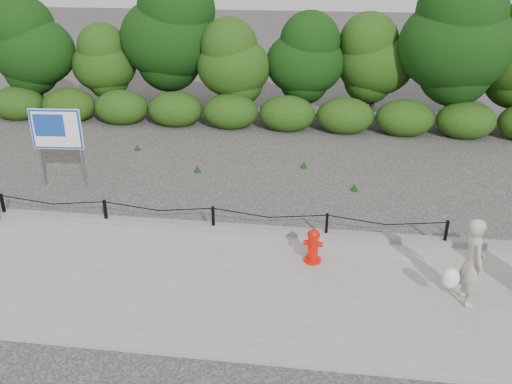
{
  "coord_description": "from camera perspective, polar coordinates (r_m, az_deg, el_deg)",
  "views": [
    {
      "loc": [
        2.36,
        -10.44,
        5.93
      ],
      "look_at": [
        0.93,
        0.2,
        1.0
      ],
      "focal_mm": 38.0,
      "sensor_mm": 36.0,
      "label": 1
    }
  ],
  "objects": [
    {
      "name": "curb",
      "position": [
        12.21,
        -4.44,
        -3.68
      ],
      "size": [
        14.0,
        0.22,
        0.14
      ],
      "primitive_type": "cube",
      "color": "slate",
      "rests_on": "sidewalk"
    },
    {
      "name": "sidewalk",
      "position": [
        10.56,
        -6.71,
        -9.43
      ],
      "size": [
        14.0,
        4.0,
        0.08
      ],
      "primitive_type": "cube",
      "color": "gray",
      "rests_on": "ground"
    },
    {
      "name": "fire_hydrant",
      "position": [
        10.92,
        6.02,
        -5.67
      ],
      "size": [
        0.4,
        0.42,
        0.75
      ],
      "rotation": [
        0.0,
        0.0,
        -0.13
      ],
      "color": "red",
      "rests_on": "sidewalk"
    },
    {
      "name": "advertising_sign",
      "position": [
        14.92,
        -20.24,
        5.88
      ],
      "size": [
        1.34,
        0.19,
        2.14
      ],
      "rotation": [
        0.0,
        0.0,
        0.07
      ],
      "color": "slate",
      "rests_on": "ground"
    },
    {
      "name": "treeline",
      "position": [
        19.7,
        3.9,
        15.08
      ],
      "size": [
        20.5,
        4.07,
        5.2
      ],
      "color": "black",
      "rests_on": "ground"
    },
    {
      "name": "chain_barrier",
      "position": [
        12.02,
        -4.53,
        -2.5
      ],
      "size": [
        10.06,
        0.06,
        0.6
      ],
      "color": "black",
      "rests_on": "sidewalk"
    },
    {
      "name": "pedestrian",
      "position": [
        10.19,
        21.69,
        -6.93
      ],
      "size": [
        0.74,
        0.66,
        1.65
      ],
      "rotation": [
        0.0,
        0.0,
        1.73
      ],
      "color": "#A9A291",
      "rests_on": "sidewalk"
    },
    {
      "name": "ground",
      "position": [
        12.24,
        -4.46,
        -4.4
      ],
      "size": [
        90.0,
        90.0,
        0.0
      ],
      "primitive_type": "plane",
      "color": "#2D2B28",
      "rests_on": "ground"
    }
  ]
}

